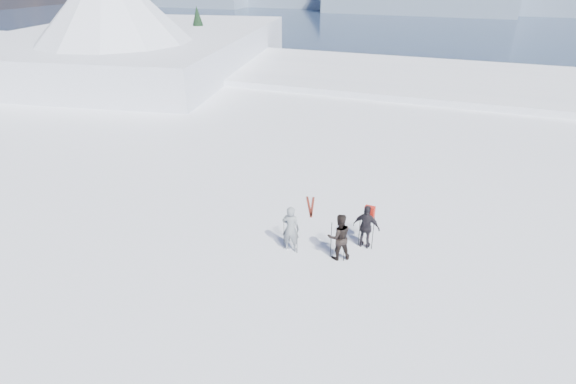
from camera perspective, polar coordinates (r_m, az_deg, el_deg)
name	(u,v)px	position (r m, az deg, el deg)	size (l,w,h in m)	color
lake_basin	(411,150)	(43.35, 15.31, 5.16)	(820.00, 820.00, 71.62)	white
near_ridge	(159,94)	(50.93, -16.01, 11.83)	(31.37, 35.68, 25.62)	white
skier_grey	(291,229)	(15.40, 0.34, -4.67)	(0.62, 0.41, 1.70)	gray
skier_dark	(339,237)	(15.08, 6.51, -5.68)	(0.81, 0.63, 1.67)	black
skier_pack	(366,227)	(15.80, 9.92, -4.39)	(0.95, 0.40, 1.62)	black
backpack	(371,197)	(15.50, 10.51, -0.60)	(0.35, 0.19, 0.50)	red
ski_poles	(332,237)	(15.44, 5.66, -5.73)	(2.91, 1.20, 1.35)	black
skis_loose	(311,207)	(18.50, 2.90, -1.85)	(0.77, 1.67, 0.03)	black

